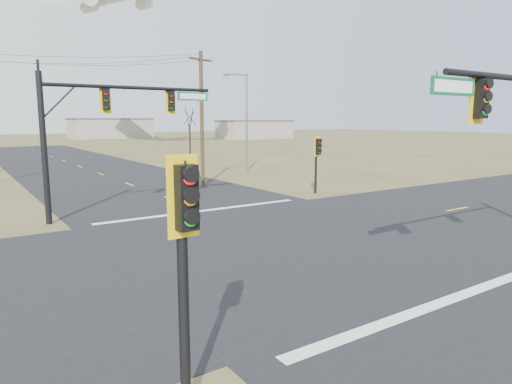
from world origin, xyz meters
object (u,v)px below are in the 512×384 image
Objects in this scene: bare_tree_c at (189,116)px; streetlight_a at (245,117)px; pedestal_signal_ne at (318,151)px; mast_arm_far at (105,115)px; utility_pole_near at (202,118)px; pedestal_signal_sw at (185,228)px.

streetlight_a is at bearing -91.54° from bare_tree_c.
pedestal_signal_ne is 27.59m from bare_tree_c.
mast_arm_far is 13.98m from pedestal_signal_ne.
pedestal_signal_ne is at bearing -104.43° from streetlight_a.
utility_pole_near is 1.06× the size of streetlight_a.
streetlight_a is 1.35× the size of bare_tree_c.
utility_pole_near is 21.42m from bare_tree_c.
pedestal_signal_sw is 37.16m from streetlight_a.
mast_arm_far is 11.52m from utility_pole_near.
pedestal_signal_sw is 0.48× the size of streetlight_a.
utility_pole_near is 10.58m from streetlight_a.
streetlight_a is at bearing 68.80° from pedestal_signal_ne.
streetlight_a reaches higher than bare_tree_c.
utility_pole_near is (-4.74, 7.54, 2.23)m from pedestal_signal_ne.
mast_arm_far is 0.90× the size of utility_pole_near.
pedestal_signal_sw is at bearing -144.57° from pedestal_signal_ne.
mast_arm_far reaches higher than bare_tree_c.
bare_tree_c is at bearing 61.36° from pedestal_signal_sw.
utility_pole_near is at bearing -113.25° from bare_tree_c.
utility_pole_near is (9.05, 7.13, -0.08)m from mast_arm_far.
pedestal_signal_ne is 9.18m from utility_pole_near.
pedestal_signal_ne is 0.87× the size of pedestal_signal_sw.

